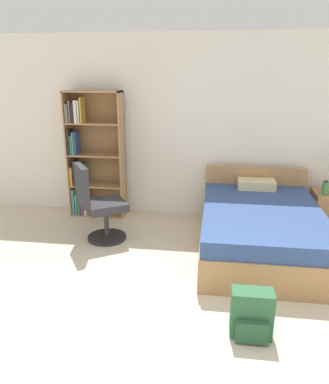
% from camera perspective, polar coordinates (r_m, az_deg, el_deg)
% --- Properties ---
extents(ground_plane, '(14.00, 14.00, 0.00)m').
position_cam_1_polar(ground_plane, '(3.01, 3.64, -25.65)').
color(ground_plane, beige).
extents(wall_back, '(9.00, 0.06, 2.60)m').
position_cam_1_polar(wall_back, '(5.47, 6.53, 9.57)').
color(wall_back, white).
rests_on(wall_back, ground_plane).
extents(bookshelf, '(0.81, 0.31, 1.83)m').
position_cam_1_polar(bookshelf, '(5.61, -11.41, 5.25)').
color(bookshelf, '#AD7F51').
rests_on(bookshelf, ground_plane).
extents(bed, '(1.39, 2.10, 0.80)m').
position_cam_1_polar(bed, '(4.69, 14.36, -5.21)').
color(bed, '#AD7F51').
rests_on(bed, ground_plane).
extents(office_chair, '(0.72, 0.69, 1.01)m').
position_cam_1_polar(office_chair, '(4.78, -10.07, -2.04)').
color(office_chair, '#232326').
rests_on(office_chair, ground_plane).
extents(nightstand, '(0.46, 0.49, 0.52)m').
position_cam_1_polar(nightstand, '(5.64, 23.78, -2.52)').
color(nightstand, '#AD7F51').
rests_on(nightstand, ground_plane).
extents(water_bottle, '(0.08, 0.08, 0.19)m').
position_cam_1_polar(water_bottle, '(5.40, 23.30, 0.58)').
color(water_bottle, '#3F8C4C').
rests_on(water_bottle, nightstand).
extents(backpack_green, '(0.34, 0.24, 0.41)m').
position_cam_1_polar(backpack_green, '(3.27, 13.13, -17.78)').
color(backpack_green, '#2D603D').
rests_on(backpack_green, ground_plane).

